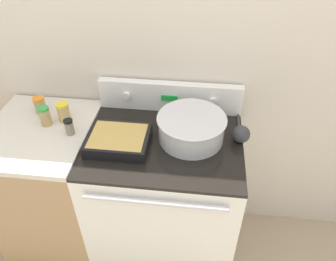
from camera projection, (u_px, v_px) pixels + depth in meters
kitchen_wall at (171, 52)px, 1.72m from camera, size 8.00×0.05×2.50m
stove_range at (164, 200)px, 1.94m from camera, size 0.80×0.65×0.93m
control_panel at (170, 96)px, 1.82m from camera, size 0.80×0.07×0.17m
side_counter at (56, 190)px, 2.00m from camera, size 0.55×0.62×0.94m
mixing_bowl at (191, 127)px, 1.63m from camera, size 0.35×0.35×0.13m
casserole_dish at (118, 140)px, 1.61m from camera, size 0.30×0.24×0.06m
ladle at (241, 133)px, 1.64m from camera, size 0.09×0.33×0.09m
spice_jar_black_cap at (69, 127)px, 1.66m from camera, size 0.05×0.05×0.09m
spice_jar_yellow_cap at (64, 112)px, 1.74m from camera, size 0.07×0.07×0.11m
spice_jar_green_cap at (45, 116)px, 1.71m from camera, size 0.06×0.06×0.11m
spice_jar_orange_cap at (40, 105)px, 1.80m from camera, size 0.06×0.06×0.10m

